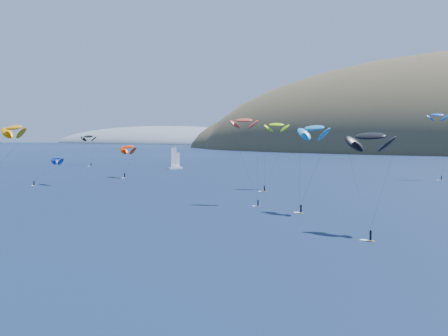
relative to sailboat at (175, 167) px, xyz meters
name	(u,v)px	position (x,y,z in m)	size (l,w,h in m)	color
headland	(179,145)	(-363.26, 556.14, -4.31)	(460.00, 250.00, 60.00)	slate
sailboat	(175,167)	(0.00, 0.00, 0.00)	(9.68, 8.42, 11.62)	white
kitesurfer_1	(128,147)	(12.87, -52.13, 10.90)	(10.59, 10.08, 14.57)	gold
kitesurfer_2	(14,128)	(54.67, -147.17, 17.81)	(11.33, 11.92, 21.05)	gold
kitesurfer_3	(276,125)	(83.45, -68.21, 19.01)	(8.16, 14.75, 22.11)	gold
kitesurfer_4	(438,115)	(120.19, -4.03, 23.08)	(8.19, 7.19, 26.19)	gold
kitesurfer_5	(314,128)	(114.12, -115.87, 17.70)	(9.81, 8.26, 21.18)	gold
kitesurfer_7	(370,136)	(132.91, -137.17, 16.13)	(9.85, 12.87, 19.67)	gold
kitesurfer_9	(244,120)	(93.02, -108.86, 19.69)	(10.27, 6.92, 22.58)	gold
kitesurfer_10	(57,158)	(12.89, -90.76, 8.05)	(8.48, 11.72, 11.17)	gold
kitesurfer_12	(89,137)	(-57.17, 4.34, 14.25)	(11.85, 9.16, 17.57)	gold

